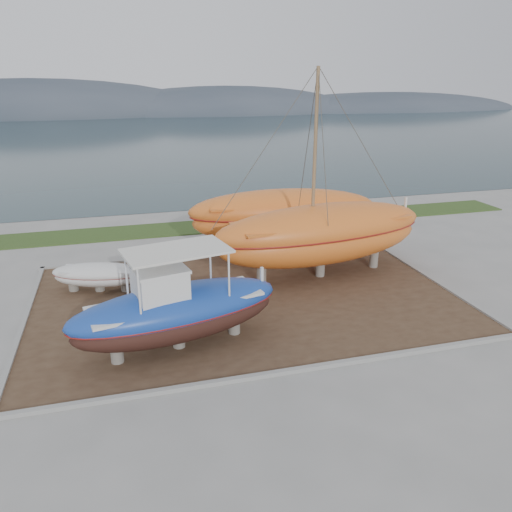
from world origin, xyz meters
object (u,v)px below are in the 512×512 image
object	(u,v)px
orange_sailboat	(324,178)
orange_bare_hull	(283,222)
white_dinghy	(99,278)
blue_caique	(176,300)

from	to	relation	value
orange_sailboat	orange_bare_hull	distance (m)	5.10
white_dinghy	orange_bare_hull	bearing A→B (deg)	32.94
blue_caique	white_dinghy	world-z (taller)	blue_caique
blue_caique	white_dinghy	size ratio (longest dim) A/B	1.85
blue_caique	orange_sailboat	xyz separation A→B (m)	(7.52, 4.99, 2.97)
white_dinghy	blue_caique	bearing A→B (deg)	-48.77
blue_caique	orange_bare_hull	distance (m)	11.34
blue_caique	orange_sailboat	size ratio (longest dim) A/B	0.70
white_dinghy	orange_sailboat	bearing A→B (deg)	10.37
orange_bare_hull	white_dinghy	bearing A→B (deg)	-158.39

